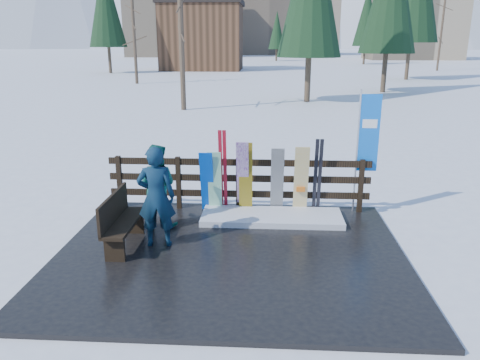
# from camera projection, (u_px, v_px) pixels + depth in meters

# --- Properties ---
(ground) EXTENTS (700.00, 700.00, 0.00)m
(ground) POSITION_uv_depth(u_px,v_px,m) (230.00, 257.00, 8.13)
(ground) COLOR white
(ground) RESTS_ON ground
(deck) EXTENTS (6.00, 5.00, 0.08)m
(deck) POSITION_uv_depth(u_px,v_px,m) (230.00, 255.00, 8.12)
(deck) COLOR black
(deck) RESTS_ON ground
(fence) EXTENTS (5.60, 0.10, 1.15)m
(fence) POSITION_uv_depth(u_px,v_px,m) (238.00, 180.00, 10.02)
(fence) COLOR black
(fence) RESTS_ON deck
(snow_patch) EXTENTS (2.86, 1.00, 0.12)m
(snow_patch) POSITION_uv_depth(u_px,v_px,m) (272.00, 217.00, 9.58)
(snow_patch) COLOR white
(snow_patch) RESTS_ON deck
(bench) EXTENTS (0.41, 1.50, 0.97)m
(bench) POSITION_uv_depth(u_px,v_px,m) (120.00, 219.00, 8.22)
(bench) COLOR black
(bench) RESTS_ON deck
(snowboard_0) EXTENTS (0.28, 0.38, 1.34)m
(snowboard_0) POSITION_uv_depth(u_px,v_px,m) (207.00, 182.00, 9.85)
(snowboard_0) COLOR blue
(snowboard_0) RESTS_ON deck
(snowboard_1) EXTENTS (0.29, 0.23, 1.34)m
(snowboard_1) POSITION_uv_depth(u_px,v_px,m) (215.00, 182.00, 9.84)
(snowboard_1) COLOR white
(snowboard_1) RESTS_ON deck
(snowboard_2) EXTENTS (0.28, 0.20, 1.55)m
(snowboard_2) POSITION_uv_depth(u_px,v_px,m) (246.00, 178.00, 9.77)
(snowboard_2) COLOR yellow
(snowboard_2) RESTS_ON deck
(snowboard_3) EXTENTS (0.25, 0.49, 1.59)m
(snowboard_3) POSITION_uv_depth(u_px,v_px,m) (243.00, 177.00, 9.77)
(snowboard_3) COLOR white
(snowboard_3) RESTS_ON deck
(snowboard_4) EXTENTS (0.27, 0.40, 1.46)m
(snowboard_4) POSITION_uv_depth(u_px,v_px,m) (277.00, 181.00, 9.74)
(snowboard_4) COLOR black
(snowboard_4) RESTS_ON deck
(snowboard_5) EXTENTS (0.30, 0.33, 1.49)m
(snowboard_5) POSITION_uv_depth(u_px,v_px,m) (301.00, 180.00, 9.71)
(snowboard_5) COLOR silver
(snowboard_5) RESTS_ON deck
(ski_pair_a) EXTENTS (0.16, 0.30, 1.79)m
(ski_pair_a) POSITION_uv_depth(u_px,v_px,m) (223.00, 171.00, 9.83)
(ski_pair_a) COLOR #AB1524
(ski_pair_a) RESTS_ON deck
(ski_pair_b) EXTENTS (0.17, 0.24, 1.63)m
(ski_pair_b) POSITION_uv_depth(u_px,v_px,m) (318.00, 176.00, 9.74)
(ski_pair_b) COLOR black
(ski_pair_b) RESTS_ON deck
(rental_flag) EXTENTS (0.45, 0.04, 2.60)m
(rental_flag) POSITION_uv_depth(u_px,v_px,m) (366.00, 138.00, 9.65)
(rental_flag) COLOR silver
(rental_flag) RESTS_ON deck
(person_front) EXTENTS (0.71, 0.51, 1.81)m
(person_front) POSITION_uv_depth(u_px,v_px,m) (156.00, 197.00, 8.17)
(person_front) COLOR #0D3348
(person_front) RESTS_ON deck
(person_back) EXTENTS (0.90, 0.76, 1.64)m
(person_back) POSITION_uv_depth(u_px,v_px,m) (157.00, 186.00, 9.08)
(person_back) COLOR #11584B
(person_back) RESTS_ON deck
(resort_buildings) EXTENTS (73.00, 87.60, 22.60)m
(resort_buildings) POSITION_uv_depth(u_px,v_px,m) (271.00, 15.00, 115.69)
(resort_buildings) COLOR tan
(resort_buildings) RESTS_ON ground
(trees) EXTENTS (42.27, 68.70, 13.94)m
(trees) POSITION_uv_depth(u_px,v_px,m) (300.00, 20.00, 51.67)
(trees) COLOR #382B1E
(trees) RESTS_ON ground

